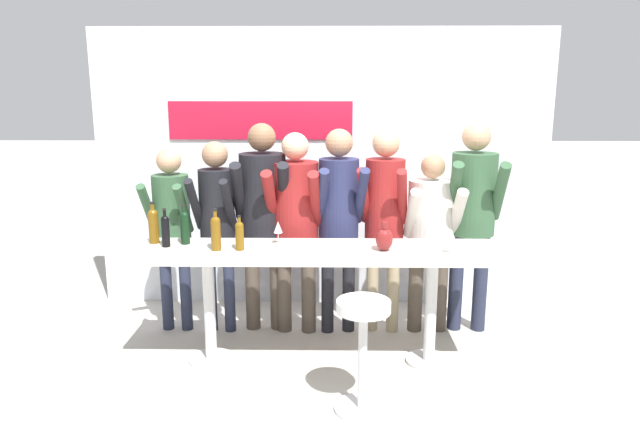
# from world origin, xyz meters

# --- Properties ---
(ground_plane) EXTENTS (40.00, 40.00, 0.00)m
(ground_plane) POSITION_xyz_m (0.00, 0.00, 0.00)
(ground_plane) COLOR #B2ADA3
(back_wall) EXTENTS (4.39, 0.12, 2.69)m
(back_wall) POSITION_xyz_m (-0.01, 1.36, 1.35)
(back_wall) COLOR silver
(back_wall) RESTS_ON ground_plane
(tasting_table) EXTENTS (2.79, 0.59, 0.94)m
(tasting_table) POSITION_xyz_m (0.00, 0.00, 0.80)
(tasting_table) COLOR silver
(tasting_table) RESTS_ON ground_plane
(bar_stool) EXTENTS (0.37, 0.37, 0.78)m
(bar_stool) POSITION_xyz_m (0.29, -0.70, 0.51)
(bar_stool) COLOR silver
(bar_stool) RESTS_ON ground_plane
(person_far_left) EXTENTS (0.39, 0.50, 1.63)m
(person_far_left) POSITION_xyz_m (-1.29, 0.60, 1.02)
(person_far_left) COLOR #23283D
(person_far_left) RESTS_ON ground_plane
(person_left) EXTENTS (0.38, 0.51, 1.69)m
(person_left) POSITION_xyz_m (-0.89, 0.58, 1.07)
(person_left) COLOR #23283D
(person_left) RESTS_ON ground_plane
(person_center_left) EXTENTS (0.49, 0.60, 1.84)m
(person_center_left) POSITION_xyz_m (-0.50, 0.64, 1.14)
(person_center_left) COLOR #473D33
(person_center_left) RESTS_ON ground_plane
(person_center) EXTENTS (0.50, 0.60, 1.77)m
(person_center) POSITION_xyz_m (-0.22, 0.58, 1.09)
(person_center) COLOR #473D33
(person_center) RESTS_ON ground_plane
(person_center_right) EXTENTS (0.45, 0.58, 1.80)m
(person_center_right) POSITION_xyz_m (0.15, 0.58, 1.13)
(person_center_right) COLOR black
(person_center_right) RESTS_ON ground_plane
(person_right) EXTENTS (0.47, 0.59, 1.79)m
(person_right) POSITION_xyz_m (0.54, 0.60, 1.12)
(person_right) COLOR gray
(person_right) RESTS_ON ground_plane
(person_far_right) EXTENTS (0.48, 0.54, 1.58)m
(person_far_right) POSITION_xyz_m (0.95, 0.61, 0.97)
(person_far_right) COLOR #473D33
(person_far_right) RESTS_ON ground_plane
(person_rightmost) EXTENTS (0.49, 0.61, 1.85)m
(person_rightmost) POSITION_xyz_m (1.31, 0.64, 1.15)
(person_rightmost) COLOR #23283D
(person_rightmost) RESTS_ON ground_plane
(wine_bottle_0) EXTENTS (0.07, 0.07, 0.32)m
(wine_bottle_0) POSITION_xyz_m (-0.78, -0.07, 1.08)
(wine_bottle_0) COLOR brown
(wine_bottle_0) RESTS_ON tasting_table
(wine_bottle_1) EXTENTS (0.07, 0.07, 0.32)m
(wine_bottle_1) POSITION_xyz_m (-1.05, 0.11, 1.08)
(wine_bottle_1) COLOR black
(wine_bottle_1) RESTS_ON tasting_table
(wine_bottle_2) EXTENTS (0.08, 0.08, 0.33)m
(wine_bottle_2) POSITION_xyz_m (-1.30, 0.13, 1.09)
(wine_bottle_2) COLOR brown
(wine_bottle_2) RESTS_ON tasting_table
(wine_bottle_3) EXTENTS (0.06, 0.06, 0.27)m
(wine_bottle_3) POSITION_xyz_m (-0.60, -0.06, 1.06)
(wine_bottle_3) COLOR brown
(wine_bottle_3) RESTS_ON tasting_table
(wine_bottle_4) EXTENTS (0.06, 0.06, 0.30)m
(wine_bottle_4) POSITION_xyz_m (-1.18, 0.02, 1.07)
(wine_bottle_4) COLOR black
(wine_bottle_4) RESTS_ON tasting_table
(wine_glass_0) EXTENTS (0.07, 0.07, 0.18)m
(wine_glass_0) POSITION_xyz_m (-0.33, 0.13, 1.06)
(wine_glass_0) COLOR silver
(wine_glass_0) RESTS_ON tasting_table
(wine_glass_1) EXTENTS (0.07, 0.07, 0.18)m
(wine_glass_1) POSITION_xyz_m (0.97, -0.13, 1.06)
(wine_glass_1) COLOR silver
(wine_glass_1) RESTS_ON tasting_table
(decorative_vase) EXTENTS (0.13, 0.13, 0.22)m
(decorative_vase) POSITION_xyz_m (0.48, -0.06, 1.02)
(decorative_vase) COLOR maroon
(decorative_vase) RESTS_ON tasting_table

